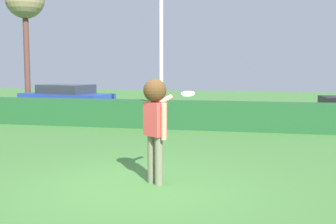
% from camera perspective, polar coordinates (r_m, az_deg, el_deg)
% --- Properties ---
extents(ground_plane, '(60.00, 60.00, 0.00)m').
position_cam_1_polar(ground_plane, '(7.35, -3.86, -9.92)').
color(ground_plane, '#437836').
extents(person, '(0.48, 0.84, 1.82)m').
position_cam_1_polar(person, '(7.32, -1.70, -0.32)').
color(person, '#727358').
rests_on(person, ground).
extents(frisbee, '(0.26, 0.25, 0.09)m').
position_cam_1_polar(frisbee, '(7.91, 2.65, 2.44)').
color(frisbee, white).
extents(lamppost, '(0.24, 0.24, 6.42)m').
position_cam_1_polar(lamppost, '(12.90, -0.93, 12.71)').
color(lamppost, silver).
rests_on(lamppost, ground).
extents(hedge_row, '(27.10, 0.90, 0.90)m').
position_cam_1_polar(hedge_row, '(14.08, 4.45, -0.42)').
color(hedge_row, '#21562A').
rests_on(hedge_row, ground).
extents(parked_car_blue, '(4.47, 2.59, 1.25)m').
position_cam_1_polar(parked_car_blue, '(19.76, -13.40, 1.96)').
color(parked_car_blue, '#263FA5').
rests_on(parked_car_blue, ground).
extents(maple_tree, '(1.88, 1.88, 6.27)m').
position_cam_1_polar(maple_tree, '(22.55, -18.52, 13.73)').
color(maple_tree, brown).
rests_on(maple_tree, ground).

